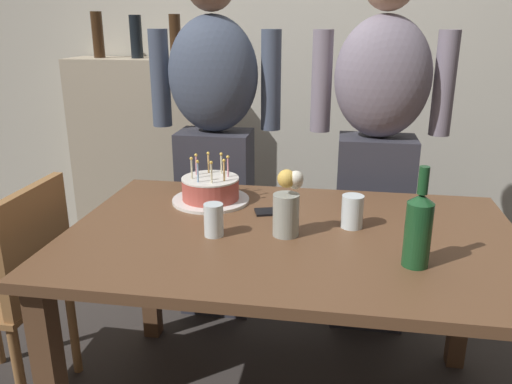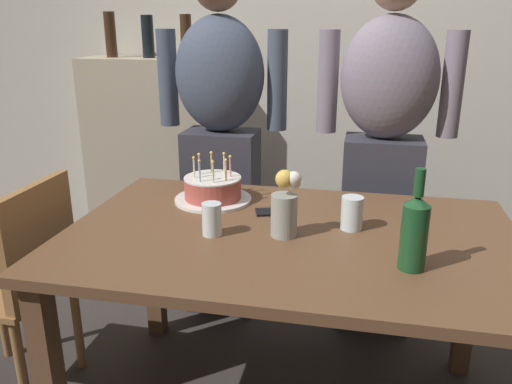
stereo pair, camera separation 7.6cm
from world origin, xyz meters
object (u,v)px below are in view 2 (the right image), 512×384
birthday_cake (213,190)px  person_woman_cardigan (384,149)px  cell_phone (275,212)px  dining_chair (20,275)px  wine_bottle (415,231)px  water_glass_far (212,219)px  person_man_bearded (221,141)px  flower_vase (286,205)px  water_glass_near (352,213)px

birthday_cake → person_woman_cardigan: person_woman_cardigan is taller
cell_phone → dining_chair: dining_chair is taller
birthday_cake → dining_chair: 0.78m
person_woman_cardigan → wine_bottle: bearing=94.1°
cell_phone → person_woman_cardigan: person_woman_cardigan is taller
birthday_cake → wine_bottle: (0.72, -0.44, 0.07)m
cell_phone → birthday_cake: bearing=145.6°
wine_bottle → dining_chair: bearing=175.8°
wine_bottle → person_woman_cardigan: 0.90m
water_glass_far → dining_chair: dining_chair is taller
wine_bottle → person_man_bearded: person_man_bearded is taller
birthday_cake → person_man_bearded: (-0.09, 0.46, 0.09)m
wine_bottle → person_woman_cardigan: person_woman_cardigan is taller
water_glass_far → flower_vase: size_ratio=0.49×
water_glass_near → water_glass_far: size_ratio=1.04×
person_man_bearded → dining_chair: (-0.55, -0.80, -0.36)m
person_woman_cardigan → dining_chair: 1.56m
cell_phone → water_glass_near: bearing=-36.5°
flower_vase → water_glass_far: bearing=-169.5°
water_glass_near → dining_chair: 1.23m
person_woman_cardigan → dining_chair: bearing=31.5°
dining_chair → water_glass_near: bearing=97.8°
water_glass_far → wine_bottle: wine_bottle is taller
cell_phone → person_woman_cardigan: (0.39, 0.54, 0.13)m
cell_phone → flower_vase: bearing=-89.0°
birthday_cake → wine_bottle: 0.84m
birthday_cake → dining_chair: bearing=-152.5°
water_glass_near → cell_phone: bearing=160.9°
water_glass_near → water_glass_far: bearing=-161.7°
flower_vase → person_woman_cardigan: bearing=66.4°
cell_phone → person_woman_cardigan: bearing=36.6°
person_woman_cardigan → birthday_cake: bearing=35.1°
wine_bottle → water_glass_near: bearing=124.0°
water_glass_far → person_man_bearded: 0.81m
person_woman_cardigan → dining_chair: size_ratio=1.90×
water_glass_near → wine_bottle: 0.32m
flower_vase → wine_bottle: bearing=-22.3°
cell_phone → dining_chair: 0.97m
flower_vase → person_man_bearded: size_ratio=0.13×
person_woman_cardigan → person_man_bearded: bearing=0.0°
flower_vase → person_man_bearded: person_man_bearded is taller
cell_phone → flower_vase: size_ratio=0.64×
cell_phone → flower_vase: 0.23m
flower_vase → person_woman_cardigan: size_ratio=0.13×
water_glass_far → dining_chair: bearing=-178.9°
water_glass_far → cell_phone: water_glass_far is taller
wine_bottle → cell_phone: 0.59m
wine_bottle → person_man_bearded: bearing=132.1°
water_glass_near → person_man_bearded: 0.90m
water_glass_near → person_man_bearded: (-0.63, 0.63, 0.08)m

